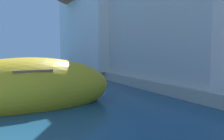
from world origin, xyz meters
TOP-DOWN VIEW (x-y plane):
  - moored_boat_2 at (4.37, 4.65)m, footprint 6.23×2.75m
  - moored_boat_4 at (5.38, 13.46)m, footprint 2.84×3.33m
  - waterfront_building_main at (13.00, 6.38)m, footprint 5.70×9.28m
  - waterfront_building_annex at (13.00, 15.14)m, footprint 7.39×10.30m
  - waterfront_building_far at (13.00, 15.78)m, footprint 6.88×8.96m
  - quayside_tree at (14.23, 7.06)m, footprint 2.76×2.76m

SIDE VIEW (x-z plane):
  - moored_boat_4 at x=5.38m, z-range -0.23..0.81m
  - moored_boat_2 at x=4.37m, z-range -0.50..1.73m
  - quayside_tree at x=14.23m, z-range 1.36..5.86m
  - waterfront_building_far at x=13.00m, z-range 0.56..7.27m
  - waterfront_building_annex at x=13.00m, z-range 0.56..8.05m
  - waterfront_building_main at x=13.00m, z-range 0.55..8.96m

